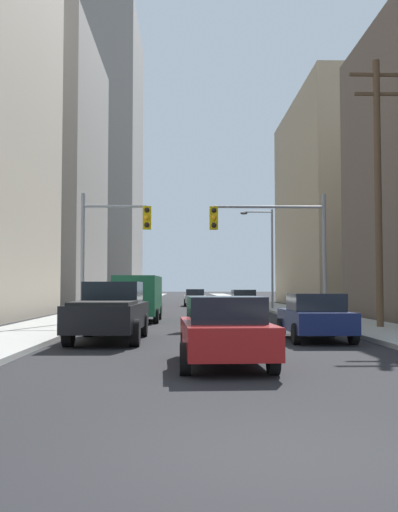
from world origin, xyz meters
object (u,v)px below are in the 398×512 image
Objects in this scene: sedan_white at (146,302)px; sedan_navy at (315,317)px; traffic_signal_near_left at (112,237)px; pickup_truck_black at (110,312)px; sedan_red at (225,331)px; traffic_signal_near_right at (273,235)px; sedan_silver at (195,297)px; sedan_beige at (243,300)px; cargo_van_green at (139,296)px.

sedan_navy is at bearing -70.19° from sedan_white.
pickup_truck_black is at bearing -83.29° from traffic_signal_near_left.
sedan_red is 0.71× the size of traffic_signal_near_right.
traffic_signal_near_left is (-0.84, -10.78, 3.24)m from sedan_white.
sedan_red is 1.00× the size of sedan_white.
traffic_signal_near_right reaches higher than pickup_truck_black.
sedan_navy is at bearing 60.67° from sedan_red.
traffic_signal_near_right is at bearing -83.14° from sedan_silver.
pickup_truck_black is 6.87m from sedan_red.
pickup_truck_black is 0.91× the size of traffic_signal_near_right.
sedan_white is 0.71× the size of traffic_signal_near_right.
sedan_white is at bearing 85.52° from traffic_signal_near_left.
pickup_truck_black is 0.91× the size of traffic_signal_near_left.
sedan_navy is 0.70× the size of traffic_signal_near_right.
sedan_silver is (3.40, 15.22, 0.00)m from sedan_white.
pickup_truck_black is 1.28× the size of sedan_white.
sedan_red is at bearing -61.53° from pickup_truck_black.
sedan_beige is at bearing 89.21° from traffic_signal_near_right.
traffic_signal_near_left reaches higher than sedan_beige.
sedan_silver is 0.70× the size of traffic_signal_near_left.
sedan_red is 0.71× the size of traffic_signal_near_left.
sedan_navy is at bearing -89.01° from traffic_signal_near_right.
traffic_signal_near_right is (-0.22, -15.90, 3.34)m from sedan_beige.
sedan_navy is (6.50, -10.45, -0.52)m from cargo_van_green.
sedan_beige is at bearing 37.21° from sedan_white.
traffic_signal_near_left is (-1.00, -2.75, 2.73)m from cargo_van_green.
pickup_truck_black is 24.44m from sedan_beige.
traffic_signal_near_left is (-0.89, 7.61, 3.08)m from pickup_truck_black.
sedan_navy is 11.23m from traffic_signal_near_left.
sedan_red is 29.74m from sedan_beige.
cargo_van_green is 8.05m from sedan_white.
traffic_signal_near_right is at bearing -58.81° from sedan_white.
pickup_truck_black is 10.48m from traffic_signal_near_right.
pickup_truck_black is at bearing -90.59° from cargo_van_green.
traffic_signal_near_left is at bearing -179.99° from traffic_signal_near_right.
traffic_signal_near_left is (-7.50, 7.70, 3.24)m from sedan_navy.
traffic_signal_near_right is (6.52, -10.78, 3.34)m from sedan_white.
sedan_silver is (3.24, 23.25, -0.52)m from cargo_van_green.
traffic_signal_near_left reaches higher than sedan_navy.
sedan_white is at bearing -102.58° from sedan_silver.
sedan_navy and sedan_beige have the same top height.
sedan_red is 14.40m from traffic_signal_near_right.
sedan_navy is 33.86m from sedan_silver.
traffic_signal_near_left reaches higher than sedan_white.
pickup_truck_black is 8.25m from traffic_signal_near_left.
cargo_van_green is 12.32m from sedan_navy.
sedan_silver is (-3.26, 33.70, 0.00)m from sedan_navy.
pickup_truck_black reaches higher than sedan_white.
traffic_signal_near_left is at bearing 134.24° from sedan_navy.
sedan_silver is at bearing 95.53° from sedan_navy.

